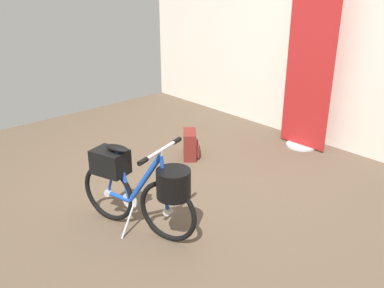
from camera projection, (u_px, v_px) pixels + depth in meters
ground_plane at (177, 201)px, 3.92m from camera, size 6.01×6.01×0.00m
back_wall at (328, 23)px, 4.80m from camera, size 6.01×0.10×2.84m
floor_banner_stand at (308, 77)px, 4.81m from camera, size 0.60×0.36×1.87m
folding_bike_foreground at (141, 185)px, 3.33m from camera, size 1.07×0.54×0.78m
backpack_on_floor at (190, 145)px, 4.78m from camera, size 0.32×0.30×0.31m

